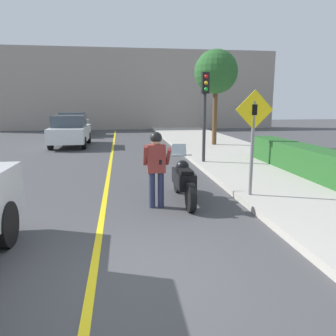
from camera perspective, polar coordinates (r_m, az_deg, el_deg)
The scene contains 12 objects.
ground_plane at distance 4.69m, azimuth -5.40°, elevation -18.71°, with size 80.00×80.00×0.00m, color #424244.
sidewalk_curb at distance 9.73m, azimuth 22.76°, elevation -3.06°, with size 4.40×44.00×0.15m.
road_center_line at distance 10.34m, azimuth -10.43°, elevation -1.96°, with size 0.12×36.00×0.01m.
building_backdrop at distance 30.08m, azimuth -8.13°, elevation 13.35°, with size 28.00×1.20×6.95m.
motorcycle at distance 7.87m, azimuth 2.73°, elevation -2.14°, with size 0.62×2.28×1.31m.
person_biker at distance 7.26m, azimuth -2.06°, elevation 1.07°, with size 0.59×0.47×1.72m.
crossing_sign at distance 7.93m, azimuth 14.60°, elevation 5.92°, with size 0.91×0.08×2.48m.
traffic_light at distance 12.27m, azimuth 6.45°, elevation 11.72°, with size 0.26×0.30×3.27m.
hedge_row at distance 11.55m, azimuth 21.85°, elevation 1.69°, with size 0.90×5.96×0.84m.
street_tree at distance 17.64m, azimuth 8.36°, elevation 16.16°, with size 2.23×2.23×4.87m.
parked_car_white at distance 18.61m, azimuth -16.65°, elevation 6.25°, with size 1.88×4.20×1.68m.
parked_car_silver at distance 24.86m, azimuth -16.17°, elevation 7.43°, with size 1.88×4.20×1.68m.
Camera 1 is at (-0.16, -4.06, 2.34)m, focal length 35.00 mm.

